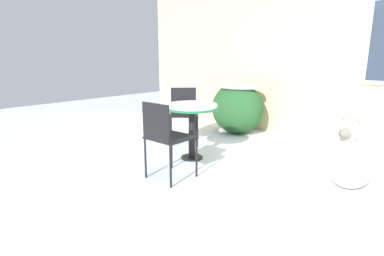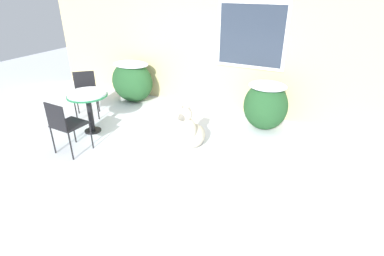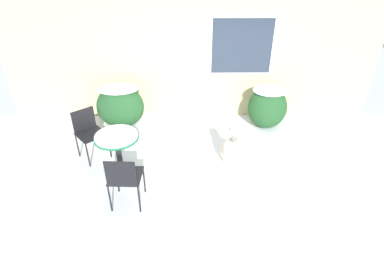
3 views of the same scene
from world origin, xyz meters
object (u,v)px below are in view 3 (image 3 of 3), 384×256
patio_chair_far_side (124,177)px  dog (232,149)px  patio_chair_near_table (89,131)px  patio_table (117,141)px

patio_chair_far_side → dog: (1.67, 1.02, -0.23)m
patio_chair_far_side → patio_chair_near_table: bearing=-53.7°
patio_table → dog: bearing=8.1°
patio_table → dog: dog is taller
patio_table → patio_chair_near_table: patio_chair_near_table is taller
patio_table → patio_chair_near_table: (-0.63, 0.55, -0.12)m
patio_table → dog: (1.91, 0.27, -0.35)m
dog → patio_table: bearing=-165.5°
patio_table → patio_chair_far_side: bearing=-72.3°
patio_table → dog: size_ratio=0.97×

